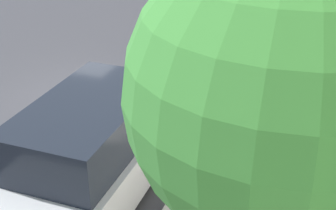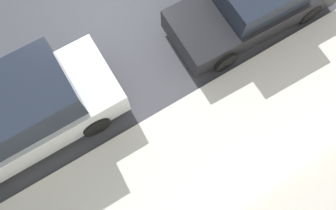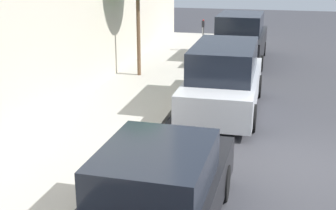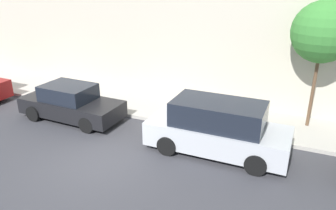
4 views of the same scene
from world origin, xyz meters
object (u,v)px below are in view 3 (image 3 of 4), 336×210
parked_minivan_second (224,79)px  parked_suv_nearest (240,39)px  parking_meter_near (203,32)px  parked_sedan_third (157,196)px

parked_minivan_second → parked_suv_nearest: bearing=-89.1°
parking_meter_near → parked_minivan_second: bearing=103.2°
parked_suv_nearest → parking_meter_near: size_ratio=3.44×
parking_meter_near → parked_suv_nearest: bearing=147.4°
parked_sedan_third → parked_suv_nearest: bearing=-90.6°
parked_sedan_third → parking_meter_near: (1.55, -14.21, 0.29)m
parked_sedan_third → parking_meter_near: 14.30m
parked_suv_nearest → parked_sedan_third: bearing=89.4°
parked_minivan_second → parked_sedan_third: parked_minivan_second is taller
parked_minivan_second → parked_sedan_third: size_ratio=1.08×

